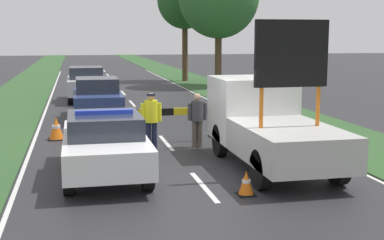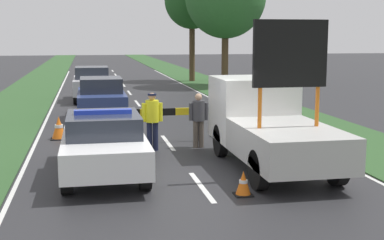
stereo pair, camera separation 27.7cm
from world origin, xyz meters
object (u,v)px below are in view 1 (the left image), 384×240
object	(u,v)px
queued_car_sedan_silver	(86,83)
road_barrier	(156,114)
police_officer	(151,117)
roadside_tree_near_right	(185,0)
police_car	(105,143)
work_truck	(267,122)
pedestrian_civilian	(197,116)
queued_car_hatch_blue	(97,97)
traffic_cone_behind_barrier	(337,161)
traffic_cone_near_police	(215,129)
traffic_cone_near_truck	(56,128)
traffic_cone_centre_front	(104,129)
traffic_cone_lane_edge	(246,183)

from	to	relation	value
queued_car_sedan_silver	road_barrier	bearing A→B (deg)	99.28
police_officer	roadside_tree_near_right	distance (m)	23.85
police_car	roadside_tree_near_right	world-z (taller)	roadside_tree_near_right
work_truck	pedestrian_civilian	distance (m)	2.71
pedestrian_civilian	queued_car_hatch_blue	xyz separation A→B (m)	(-2.62, 6.22, -0.09)
queued_car_sedan_silver	traffic_cone_behind_barrier	bearing A→B (deg)	108.82
police_car	road_barrier	bearing A→B (deg)	62.89
police_officer	roadside_tree_near_right	xyz separation A→B (m)	(5.63, 22.69, 4.71)
traffic_cone_near_police	queued_car_sedan_silver	world-z (taller)	queued_car_sedan_silver
traffic_cone_behind_barrier	queued_car_sedan_silver	world-z (taller)	queued_car_sedan_silver
work_truck	traffic_cone_near_truck	xyz separation A→B (m)	(-5.32, 4.51, -0.73)
traffic_cone_near_police	traffic_cone_near_truck	world-z (taller)	traffic_cone_near_truck
work_truck	queued_car_hatch_blue	size ratio (longest dim) A/B	1.25
road_barrier	queued_car_hatch_blue	distance (m)	5.51
pedestrian_civilian	traffic_cone_centre_front	size ratio (longest dim) A/B	3.09
police_officer	traffic_cone_centre_front	world-z (taller)	police_officer
traffic_cone_lane_edge	traffic_cone_centre_front	bearing A→B (deg)	109.24
police_car	traffic_cone_near_truck	world-z (taller)	police_car
police_officer	traffic_cone_lane_edge	world-z (taller)	police_officer
police_officer	roadside_tree_near_right	bearing A→B (deg)	-99.10
road_barrier	police_officer	distance (m)	1.13
traffic_cone_centre_front	traffic_cone_near_truck	bearing A→B (deg)	-172.71
police_car	queued_car_hatch_blue	xyz separation A→B (m)	(0.20, 8.87, 0.06)
work_truck	traffic_cone_near_truck	size ratio (longest dim) A/B	7.26
pedestrian_civilian	work_truck	bearing A→B (deg)	-54.98
traffic_cone_lane_edge	traffic_cone_near_police	bearing A→B (deg)	80.90
police_car	traffic_cone_near_police	xyz separation A→B (m)	(3.75, 4.17, -0.52)
traffic_cone_centre_front	work_truck	bearing A→B (deg)	-50.93
traffic_cone_centre_front	queued_car_sedan_silver	bearing A→B (deg)	91.98
work_truck	police_officer	bearing A→B (deg)	-37.07
pedestrian_civilian	queued_car_sedan_silver	distance (m)	12.52
police_car	traffic_cone_lane_edge	world-z (taller)	police_car
road_barrier	pedestrian_civilian	size ratio (longest dim) A/B	2.04
traffic_cone_near_police	pedestrian_civilian	bearing A→B (deg)	-121.85
road_barrier	queued_car_sedan_silver	bearing A→B (deg)	92.12
traffic_cone_near_police	traffic_cone_lane_edge	world-z (taller)	traffic_cone_near_police
police_car	queued_car_sedan_silver	xyz separation A→B (m)	(-0.10, 14.84, 0.11)
work_truck	queued_car_hatch_blue	xyz separation A→B (m)	(-3.87, 8.62, -0.25)
traffic_cone_behind_barrier	roadside_tree_near_right	bearing A→B (deg)	86.21
police_car	roadside_tree_near_right	size ratio (longest dim) A/B	0.58
work_truck	police_officer	size ratio (longest dim) A/B	3.19
road_barrier	traffic_cone_centre_front	bearing A→B (deg)	130.32
road_barrier	traffic_cone_behind_barrier	world-z (taller)	road_barrier
police_officer	pedestrian_civilian	xyz separation A→B (m)	(1.37, 0.16, -0.05)
road_barrier	queued_car_sedan_silver	xyz separation A→B (m)	(-1.84, 11.25, 0.01)
pedestrian_civilian	traffic_cone_near_truck	distance (m)	4.62
traffic_cone_centre_front	queued_car_sedan_silver	world-z (taller)	queued_car_sedan_silver
queued_car_sedan_silver	work_truck	bearing A→B (deg)	105.92
pedestrian_civilian	traffic_cone_near_truck	size ratio (longest dim) A/B	2.19
work_truck	traffic_cone_behind_barrier	xyz separation A→B (m)	(1.26, -1.34, -0.77)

